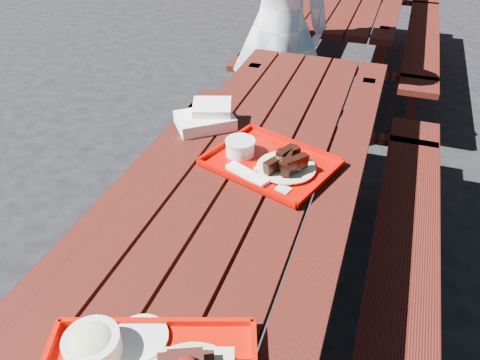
{
  "coord_description": "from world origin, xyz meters",
  "views": [
    {
      "loc": [
        0.4,
        -1.32,
        1.71
      ],
      "look_at": [
        0.0,
        -0.15,
        0.82
      ],
      "focal_mm": 35.0,
      "sensor_mm": 36.0,
      "label": 1
    }
  ],
  "objects": [
    {
      "name": "far_tray",
      "position": [
        0.04,
        0.06,
        0.77
      ],
      "size": [
        0.52,
        0.46,
        0.07
      ],
      "color": "#B50500",
      "rests_on": "picnic_table_near"
    },
    {
      "name": "person",
      "position": [
        -0.3,
        1.43,
        0.81
      ],
      "size": [
        0.66,
        0.5,
        1.63
      ],
      "primitive_type": "imported",
      "rotation": [
        0.0,
        0.0,
        3.33
      ],
      "color": "#ABCFEA",
      "rests_on": "ground"
    },
    {
      "name": "white_cloth",
      "position": [
        -0.29,
        0.27,
        0.79
      ],
      "size": [
        0.28,
        0.27,
        0.09
      ],
      "color": "white",
      "rests_on": "picnic_table_near"
    },
    {
      "name": "ground",
      "position": [
        0.0,
        0.0,
        0.0
      ],
      "size": [
        60.0,
        60.0,
        0.0
      ],
      "primitive_type": "plane",
      "color": "black",
      "rests_on": "ground"
    },
    {
      "name": "picnic_table_near",
      "position": [
        -0.0,
        0.0,
        0.56
      ],
      "size": [
        1.41,
        2.4,
        0.75
      ],
      "color": "#46160D",
      "rests_on": "ground"
    },
    {
      "name": "picnic_table_far",
      "position": [
        -0.0,
        2.8,
        0.56
      ],
      "size": [
        1.41,
        2.4,
        0.75
      ],
      "color": "#46160D",
      "rests_on": "ground"
    }
  ]
}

